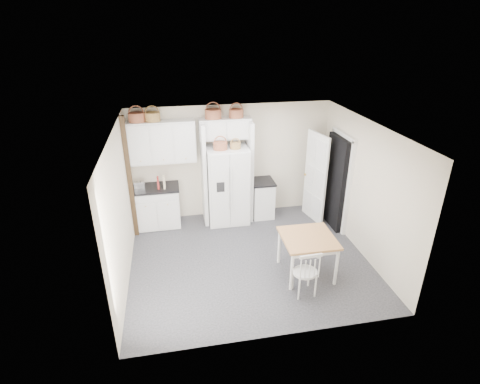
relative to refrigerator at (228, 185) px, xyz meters
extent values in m
plane|color=#212128|center=(0.15, -1.63, -0.88)|extent=(4.50, 4.50, 0.00)
plane|color=white|center=(0.15, -1.63, 1.72)|extent=(4.50, 4.50, 0.00)
plane|color=beige|center=(0.15, 0.37, 0.42)|extent=(4.50, 0.00, 4.50)
plane|color=beige|center=(-2.10, -1.63, 0.42)|extent=(0.00, 4.00, 4.00)
plane|color=beige|center=(2.40, -1.63, 0.42)|extent=(0.00, 4.00, 4.00)
cube|color=silver|center=(0.00, 0.00, 0.00)|extent=(0.91, 0.73, 1.76)
cube|color=silver|center=(-1.58, 0.07, -0.43)|extent=(0.97, 0.61, 0.90)
cube|color=silver|center=(0.82, 0.07, -0.45)|extent=(0.48, 0.58, 0.85)
cube|color=#A57046|center=(1.08, -2.26, -0.50)|extent=(0.94, 0.94, 0.77)
cube|color=silver|center=(0.86, -2.77, -0.46)|extent=(0.43, 0.40, 0.85)
cube|color=black|center=(-1.58, 0.07, 0.04)|extent=(1.01, 0.65, 0.04)
cube|color=black|center=(0.82, 0.07, -0.01)|extent=(0.52, 0.62, 0.04)
cube|color=silver|center=(-1.91, 0.06, 0.13)|extent=(0.24, 0.16, 0.15)
cube|color=maroon|center=(-1.51, -0.01, 0.18)|extent=(0.04, 0.17, 0.25)
cube|color=beige|center=(-1.38, -0.01, 0.19)|extent=(0.05, 0.18, 0.27)
cylinder|color=brown|center=(-1.81, 0.20, 1.56)|extent=(0.33, 0.33, 0.19)
cylinder|color=brown|center=(-1.50, 0.20, 1.56)|extent=(0.31, 0.31, 0.18)
cylinder|color=brown|center=(-0.25, 0.20, 1.57)|extent=(0.35, 0.35, 0.19)
cylinder|color=brown|center=(0.24, 0.20, 1.56)|extent=(0.31, 0.31, 0.18)
cylinder|color=brown|center=(-0.16, -0.10, 0.96)|extent=(0.30, 0.30, 0.16)
cylinder|color=brown|center=(0.17, -0.10, 0.94)|extent=(0.23, 0.23, 0.12)
cube|color=silver|center=(-1.35, 0.20, 1.02)|extent=(1.40, 0.34, 0.90)
cube|color=silver|center=(0.00, 0.20, 1.25)|extent=(1.12, 0.34, 0.45)
cube|color=silver|center=(-0.51, 0.07, 0.27)|extent=(0.08, 0.60, 2.30)
cube|color=silver|center=(0.51, 0.07, 0.27)|extent=(0.08, 0.60, 2.30)
cube|color=black|center=(-2.05, -0.28, 0.42)|extent=(0.09, 0.09, 2.60)
cube|color=black|center=(2.31, -0.63, 0.15)|extent=(0.18, 0.85, 2.05)
cube|color=white|center=(1.95, -0.29, 0.15)|extent=(0.21, 0.79, 2.05)
camera|label=1|loc=(-1.16, -7.57, 3.37)|focal=28.00mm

